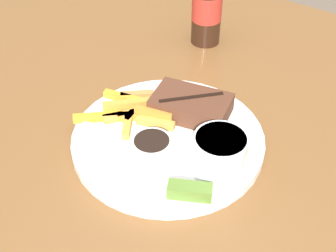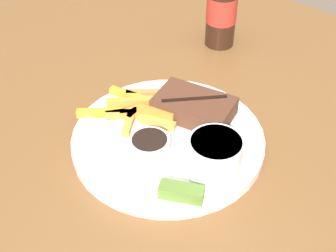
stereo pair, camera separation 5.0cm
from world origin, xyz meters
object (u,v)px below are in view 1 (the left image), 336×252
object	(u,v)px
fork_utensil	(119,129)
beer_bottle	(207,5)
steak_portion	(192,106)
pickle_spear	(190,191)
coleslaw_cup	(220,152)
dipping_sauce_cup	(153,146)
dinner_plate	(168,140)

from	to	relation	value
fork_utensil	beer_bottle	size ratio (longest dim) A/B	0.55
steak_portion	pickle_spear	distance (m)	0.18
steak_portion	beer_bottle	bearing A→B (deg)	115.83
coleslaw_cup	fork_utensil	bearing A→B (deg)	-175.62
steak_portion	dipping_sauce_cup	xyz separation A→B (m)	(0.00, -0.11, -0.00)
coleslaw_cup	pickle_spear	bearing A→B (deg)	-96.44
dinner_plate	dipping_sauce_cup	distance (m)	0.05
dipping_sauce_cup	beer_bottle	size ratio (longest dim) A/B	0.26
steak_portion	fork_utensil	world-z (taller)	steak_portion
fork_utensil	dipping_sauce_cup	bearing A→B (deg)	-32.05
beer_bottle	pickle_spear	bearing A→B (deg)	-62.08
dinner_plate	fork_utensil	xyz separation A→B (m)	(-0.07, -0.03, 0.01)
dipping_sauce_cup	fork_utensil	world-z (taller)	dipping_sauce_cup
steak_portion	pickle_spear	world-z (taller)	steak_portion
fork_utensil	steak_portion	bearing A→B (deg)	28.93
coleslaw_cup	dipping_sauce_cup	size ratio (longest dim) A/B	1.27
dipping_sauce_cup	pickle_spear	distance (m)	0.10
coleslaw_cup	pickle_spear	distance (m)	0.07
coleslaw_cup	beer_bottle	xyz separation A→B (m)	(-0.21, 0.32, 0.03)
dinner_plate	beer_bottle	xyz separation A→B (m)	(-0.11, 0.31, 0.07)
fork_utensil	beer_bottle	distance (m)	0.35
fork_utensil	beer_bottle	xyz separation A→B (m)	(-0.04, 0.34, 0.06)
dinner_plate	fork_utensil	distance (m)	0.08
coleslaw_cup	steak_portion	bearing A→B (deg)	138.97
steak_portion	coleslaw_cup	world-z (taller)	coleslaw_cup
pickle_spear	beer_bottle	xyz separation A→B (m)	(-0.21, 0.39, 0.05)
beer_bottle	coleslaw_cup	bearing A→B (deg)	-56.56
dinner_plate	coleslaw_cup	bearing A→B (deg)	-10.76
dipping_sauce_cup	beer_bottle	world-z (taller)	beer_bottle
steak_portion	beer_bottle	world-z (taller)	beer_bottle
coleslaw_cup	beer_bottle	bearing A→B (deg)	123.44
coleslaw_cup	dinner_plate	bearing A→B (deg)	169.24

